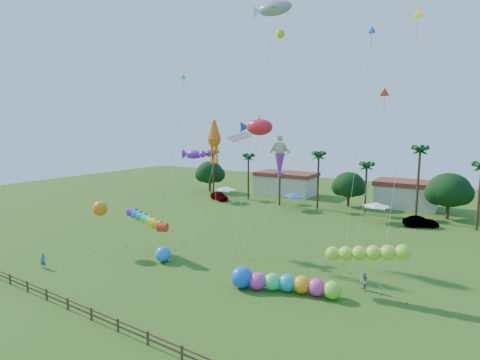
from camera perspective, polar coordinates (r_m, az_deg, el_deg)
The scene contains 23 objects.
ground at distance 33.57m, azimuth -9.74°, elevation -17.50°, with size 160.00×160.00×0.00m, color #285116.
tree_line at distance 69.06m, azimuth 18.07°, elevation -0.75°, with size 69.46×8.91×11.00m.
buildings_row at distance 76.96m, azimuth 14.36°, elevation -1.44°, with size 35.00×7.00×4.00m.
tent_row at distance 65.32m, azimuth 8.13°, elevation -2.28°, with size 31.00×4.00×0.60m.
fence at distance 29.67m, azimuth -18.13°, elevation -20.11°, with size 36.12×0.12×1.00m.
car_a at distance 74.44m, azimuth -3.17°, elevation -2.44°, with size 1.94×4.83×1.65m, color #4C4C54.
car_b at distance 60.56m, azimuth 25.82°, elevation -5.77°, with size 1.62×4.64×1.53m, color #4C4C54.
spectator_a at distance 44.27m, azimuth -27.82°, elevation -10.81°, with size 0.59×0.39×1.61m, color teal.
spectator_b at distance 36.09m, azimuth 18.36°, elevation -14.50°, with size 0.80×0.63×1.66m, color gray.
caterpillar_inflatable at distance 34.36m, azimuth 6.17°, elevation -15.28°, with size 9.65×4.32×1.99m.
blue_ball at distance 41.92m, azimuth -11.63°, elevation -10.99°, with size 1.70×1.70×1.70m, color #1C84FF.
rainbow_tube at distance 42.89m, azimuth -13.44°, elevation -6.70°, with size 8.66×1.85×4.14m.
green_worm at distance 34.60m, azimuth 13.94°, elevation -10.84°, with size 9.69×2.72×4.11m.
orange_ball_kite at distance 45.91m, azimuth -20.53°, elevation -4.11°, with size 2.16×2.16×5.99m.
merman_kite at distance 42.81m, azimuth 6.06°, elevation 3.19°, with size 2.13×5.37×13.05m.
fish_kite at distance 43.25m, azimuth 2.96°, elevation 8.05°, with size 5.31×6.43×15.46m.
shark_kite at distance 49.90m, azimuth 5.36°, elevation 24.58°, with size 6.29×8.90×29.69m.
squid_kite at distance 42.34m, azimuth -3.96°, elevation 6.07°, with size 2.13×5.41×15.31m.
lobster_kite at distance 46.19m, azimuth -7.07°, elevation 3.90°, with size 4.05×4.99×11.88m.
delta_kite_red at distance 40.24m, azimuth 21.07°, elevation 11.70°, with size 2.21×3.90×18.28m.
delta_kite_yellow at distance 36.40m, azimuth 25.35°, elevation 21.14°, with size 1.57×4.99×24.22m.
delta_kite_green at distance 57.20m, azimuth -8.70°, elevation 14.63°, with size 1.08×4.98×22.17m.
delta_kite_blue at distance 44.50m, azimuth 19.34°, elevation 19.63°, with size 1.26×4.81×25.03m.
Camera 1 is at (20.71, -22.12, 14.46)m, focal length 28.00 mm.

